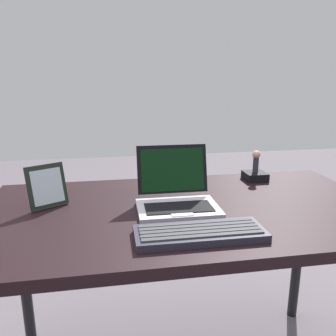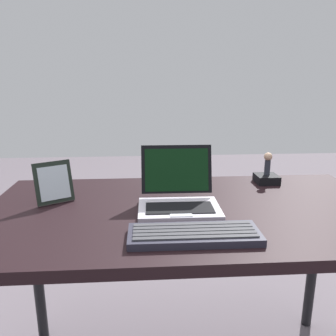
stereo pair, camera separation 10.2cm
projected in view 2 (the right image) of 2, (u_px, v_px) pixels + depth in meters
name	position (u px, v px, depth m)	size (l,w,h in m)	color
desk	(189.00, 227.00, 1.14)	(1.34, 0.71, 0.73)	black
laptop_front	(178.00, 197.00, 1.11)	(0.26, 0.23, 0.19)	#BDB6C5
external_keyboard	(194.00, 234.00, 0.91)	(0.35, 0.13, 0.02)	#272634
photo_frame	(54.00, 183.00, 1.15)	(0.13, 0.10, 0.14)	black
figurine_stand	(266.00, 179.00, 1.39)	(0.09, 0.09, 0.03)	black
figurine	(268.00, 162.00, 1.37)	(0.03, 0.03, 0.09)	#2A2D38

